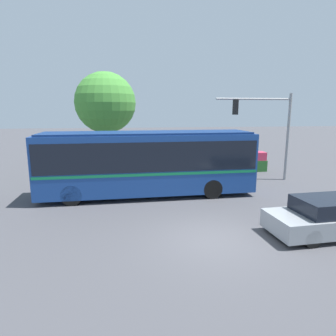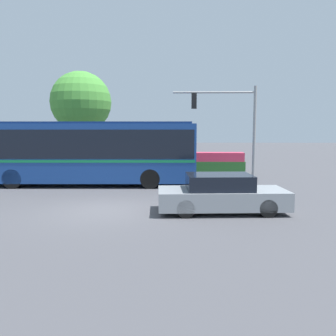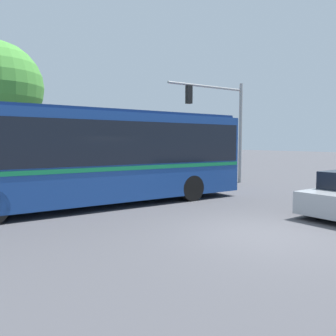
# 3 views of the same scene
# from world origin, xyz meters

# --- Properties ---
(ground_plane) EXTENTS (140.00, 140.00, 0.00)m
(ground_plane) POSITION_xyz_m (0.00, 0.00, 0.00)
(ground_plane) COLOR #444449
(city_bus) EXTENTS (11.19, 2.89, 3.39)m
(city_bus) POSITION_xyz_m (-1.87, 5.88, 1.92)
(city_bus) COLOR navy
(city_bus) RESTS_ON ground
(sedan_foreground) EXTENTS (4.69, 2.14, 1.37)m
(sedan_foreground) POSITION_xyz_m (4.36, -0.11, 0.65)
(sedan_foreground) COLOR gray
(sedan_foreground) RESTS_ON ground
(traffic_light_pole) EXTENTS (4.93, 0.24, 5.54)m
(traffic_light_pole) POSITION_xyz_m (6.08, 8.27, 3.68)
(traffic_light_pole) COLOR gray
(traffic_light_pole) RESTS_ON ground
(flowering_hedge) EXTENTS (6.52, 1.03, 1.43)m
(flowering_hedge) POSITION_xyz_m (4.10, 11.30, 0.70)
(flowering_hedge) COLOR #286028
(flowering_hedge) RESTS_ON ground
(street_tree_left) EXTENTS (4.47, 4.47, 7.27)m
(street_tree_left) POSITION_xyz_m (-4.41, 13.30, 5.03)
(street_tree_left) COLOR brown
(street_tree_left) RESTS_ON ground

